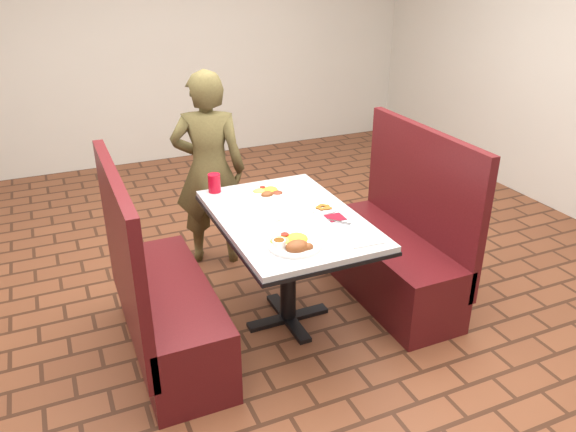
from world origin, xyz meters
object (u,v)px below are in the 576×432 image
object	(u,v)px
near_dinner_plate	(294,241)
red_tumbler	(214,183)
diner_person	(209,170)
booth_bench_left	(162,305)
dining_table	(288,230)
plantain_plate	(324,208)
far_dinner_plate	(268,191)
booth_bench_right	(395,252)

from	to	relation	value
near_dinner_plate	red_tumbler	world-z (taller)	red_tumbler
diner_person	booth_bench_left	bearing A→B (deg)	79.53
booth_bench_left	near_dinner_plate	bearing A→B (deg)	-28.72
dining_table	plantain_plate	size ratio (longest dim) A/B	7.64
near_dinner_plate	far_dinner_plate	bearing A→B (deg)	78.48
far_dinner_plate	near_dinner_plate	bearing A→B (deg)	-101.52
dining_table	booth_bench_right	size ratio (longest dim) A/B	1.01
booth_bench_right	diner_person	distance (m)	1.46
diner_person	red_tumbler	bearing A→B (deg)	99.14
booth_bench_left	diner_person	size ratio (longest dim) A/B	0.82
diner_person	red_tumbler	size ratio (longest dim) A/B	12.01
dining_table	red_tumbler	xyz separation A→B (m)	(-0.29, 0.54, 0.16)
dining_table	red_tumbler	bearing A→B (deg)	118.06
dining_table	diner_person	xyz separation A→B (m)	(-0.20, 0.99, 0.08)
plantain_plate	far_dinner_plate	bearing A→B (deg)	120.93
booth_bench_left	plantain_plate	size ratio (longest dim) A/B	7.57
diner_person	red_tumbler	distance (m)	0.46
booth_bench_right	far_dinner_plate	bearing A→B (deg)	155.12
dining_table	booth_bench_left	xyz separation A→B (m)	(-0.80, 0.00, -0.32)
near_dinner_plate	plantain_plate	bearing A→B (deg)	44.73
plantain_plate	red_tumbler	size ratio (longest dim) A/B	1.30
booth_bench_right	red_tumbler	bearing A→B (deg)	153.49
dining_table	far_dinner_plate	bearing A→B (deg)	86.97
near_dinner_plate	far_dinner_plate	world-z (taller)	near_dinner_plate
plantain_plate	near_dinner_plate	bearing A→B (deg)	-135.27
booth_bench_right	diner_person	bearing A→B (deg)	135.25
dining_table	far_dinner_plate	size ratio (longest dim) A/B	5.09
booth_bench_right	red_tumbler	distance (m)	1.31
far_dinner_plate	plantain_plate	distance (m)	0.43
plantain_plate	booth_bench_left	bearing A→B (deg)	179.82
dining_table	near_dinner_plate	xyz separation A→B (m)	(-0.13, -0.37, 0.13)
booth_bench_right	plantain_plate	xyz separation A→B (m)	(-0.56, -0.00, 0.43)
plantain_plate	dining_table	bearing A→B (deg)	179.21
dining_table	booth_bench_right	bearing A→B (deg)	0.00
booth_bench_left	booth_bench_right	distance (m)	1.60
booth_bench_left	diner_person	world-z (taller)	diner_person
dining_table	red_tumbler	size ratio (longest dim) A/B	9.90
diner_person	plantain_plate	bearing A→B (deg)	134.62
dining_table	far_dinner_plate	xyz separation A→B (m)	(0.02, 0.36, 0.12)
near_dinner_plate	plantain_plate	xyz separation A→B (m)	(0.37, 0.36, -0.02)
booth_bench_left	red_tumbler	size ratio (longest dim) A/B	9.80
far_dinner_plate	plantain_plate	xyz separation A→B (m)	(0.22, -0.36, -0.01)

